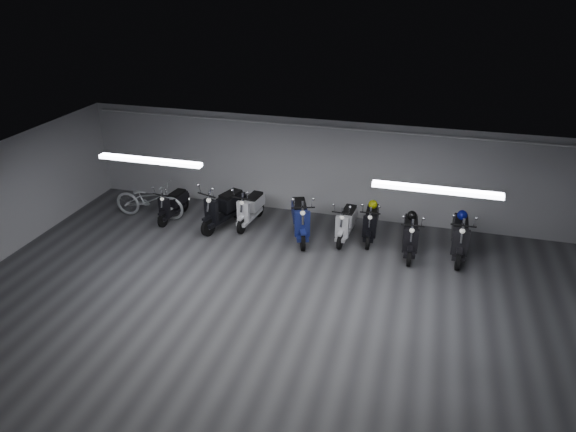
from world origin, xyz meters
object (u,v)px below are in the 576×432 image
(scooter_2, at_px, (250,204))
(bicycle, at_px, (149,196))
(scooter_0, at_px, (172,200))
(scooter_9, at_px, (461,230))
(scooter_8, at_px, (411,230))
(helmet_1, at_px, (373,204))
(scooter_1, at_px, (223,202))
(scooter_6, at_px, (346,218))
(scooter_7, at_px, (371,217))
(helmet_2, at_px, (462,215))
(scooter_4, at_px, (300,213))
(helmet_0, at_px, (412,215))

(scooter_2, height_order, bicycle, bicycle)
(scooter_0, distance_m, scooter_9, 7.76)
(scooter_8, bearing_deg, helmet_1, 140.98)
(scooter_1, height_order, scooter_8, scooter_1)
(scooter_6, bearing_deg, scooter_9, 1.98)
(scooter_7, relative_size, helmet_1, 7.03)
(scooter_6, bearing_deg, scooter_1, -172.36)
(scooter_0, xyz_separation_m, scooter_7, (5.55, 0.31, 0.04))
(scooter_1, relative_size, helmet_2, 7.90)
(scooter_4, height_order, scooter_8, scooter_4)
(scooter_7, bearing_deg, scooter_4, -168.11)
(scooter_8, distance_m, bicycle, 7.29)
(scooter_4, xyz_separation_m, scooter_6, (1.17, 0.25, -0.10))
(scooter_8, bearing_deg, scooter_7, 150.25)
(scooter_9, bearing_deg, helmet_1, 166.77)
(scooter_0, xyz_separation_m, helmet_1, (5.54, 0.55, 0.30))
(scooter_7, bearing_deg, bicycle, -178.29)
(scooter_1, relative_size, scooter_8, 1.10)
(scooter_6, height_order, scooter_7, scooter_7)
(scooter_4, relative_size, scooter_9, 1.02)
(scooter_0, relative_size, scooter_4, 0.82)
(bicycle, bearing_deg, scooter_7, -88.83)
(scooter_2, xyz_separation_m, helmet_0, (4.34, -0.21, 0.31))
(scooter_0, bearing_deg, scooter_4, 4.23)
(scooter_9, distance_m, helmet_1, 2.29)
(scooter_7, xyz_separation_m, bicycle, (-6.25, -0.37, 0.04))
(scooter_6, relative_size, helmet_1, 6.99)
(helmet_2, bearing_deg, scooter_9, -90.80)
(scooter_1, height_order, scooter_2, scooter_1)
(scooter_1, xyz_separation_m, scooter_7, (3.98, 0.36, -0.10))
(scooter_0, xyz_separation_m, bicycle, (-0.70, -0.05, 0.07))
(scooter_2, height_order, helmet_2, scooter_2)
(scooter_4, relative_size, scooter_8, 1.09)
(scooter_1, bearing_deg, scooter_6, 20.98)
(helmet_0, height_order, helmet_2, helmet_2)
(scooter_2, bearing_deg, scooter_6, 3.22)
(scooter_0, height_order, scooter_4, scooter_4)
(scooter_8, distance_m, scooter_9, 1.19)
(scooter_6, xyz_separation_m, helmet_1, (0.62, 0.42, 0.27))
(scooter_8, relative_size, helmet_2, 7.20)
(scooter_1, xyz_separation_m, bicycle, (-2.27, -0.01, -0.07))
(scooter_2, bearing_deg, helmet_2, 6.05)
(bicycle, distance_m, helmet_1, 6.28)
(scooter_7, xyz_separation_m, scooter_8, (1.04, -0.51, 0.04))
(scooter_7, height_order, bicycle, bicycle)
(scooter_0, relative_size, scooter_6, 0.95)
(helmet_2, bearing_deg, scooter_6, -177.34)
(scooter_1, relative_size, bicycle, 0.96)
(scooter_6, xyz_separation_m, helmet_2, (2.84, 0.13, 0.39))
(scooter_9, height_order, helmet_2, scooter_9)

